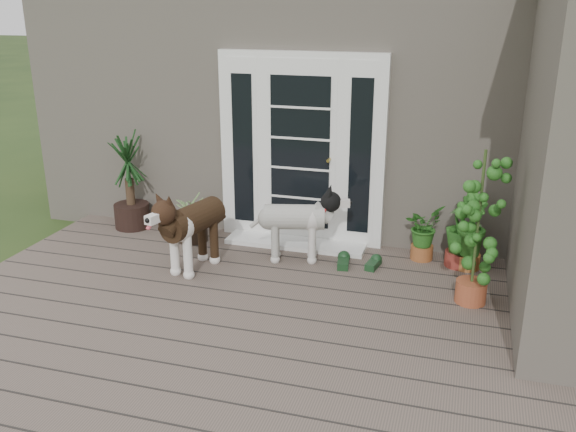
# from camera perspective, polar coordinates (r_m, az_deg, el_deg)

# --- Properties ---
(deck) EXTENTS (6.20, 4.60, 0.12)m
(deck) POSITION_cam_1_polar(r_m,az_deg,el_deg) (5.42, -3.12, -11.06)
(deck) COLOR #6B5B4C
(deck) RESTS_ON ground
(house_main) EXTENTS (7.40, 4.00, 3.10)m
(house_main) POSITION_cam_1_polar(r_m,az_deg,el_deg) (8.88, 6.08, 11.10)
(house_main) COLOR #665E54
(house_main) RESTS_ON ground
(door_unit) EXTENTS (1.90, 0.14, 2.15)m
(door_unit) POSITION_cam_1_polar(r_m,az_deg,el_deg) (7.03, 1.20, 6.09)
(door_unit) COLOR white
(door_unit) RESTS_ON deck
(door_step) EXTENTS (1.60, 0.40, 0.05)m
(door_step) POSITION_cam_1_polar(r_m,az_deg,el_deg) (7.16, 0.72, -2.47)
(door_step) COLOR white
(door_step) RESTS_ON deck
(brindle_dog) EXTENTS (0.64, 1.04, 0.80)m
(brindle_dog) POSITION_cam_1_polar(r_m,az_deg,el_deg) (6.47, -8.62, -1.53)
(brindle_dog) COLOR #392414
(brindle_dog) RESTS_ON deck
(white_dog) EXTENTS (0.93, 0.57, 0.72)m
(white_dog) POSITION_cam_1_polar(r_m,az_deg,el_deg) (6.63, 0.59, -1.17)
(white_dog) COLOR silver
(white_dog) RESTS_ON deck
(spider_plant) EXTENTS (0.74, 0.74, 0.62)m
(spider_plant) POSITION_cam_1_polar(r_m,az_deg,el_deg) (7.27, -8.79, 0.03)
(spider_plant) COLOR #82925A
(spider_plant) RESTS_ON deck
(yucca) EXTENTS (0.97, 0.97, 1.17)m
(yucca) POSITION_cam_1_polar(r_m,az_deg,el_deg) (7.78, -14.33, 3.09)
(yucca) COLOR black
(yucca) RESTS_ON deck
(herb_a) EXTENTS (0.54, 0.54, 0.52)m
(herb_a) POSITION_cam_1_polar(r_m,az_deg,el_deg) (6.85, 12.24, -1.86)
(herb_a) COLOR #17511A
(herb_a) RESTS_ON deck
(herb_b) EXTENTS (0.53, 0.53, 0.60)m
(herb_b) POSITION_cam_1_polar(r_m,az_deg,el_deg) (6.72, 16.22, -2.24)
(herb_b) COLOR #18561B
(herb_b) RESTS_ON deck
(herb_c) EXTENTS (0.47, 0.47, 0.62)m
(herb_c) POSITION_cam_1_polar(r_m,az_deg,el_deg) (6.75, 15.56, -1.97)
(herb_c) COLOR #194E16
(herb_c) RESTS_ON deck
(sapling) EXTENTS (0.52, 0.52, 1.51)m
(sapling) POSITION_cam_1_polar(r_m,az_deg,el_deg) (5.82, 16.99, -0.90)
(sapling) COLOR #1C4F16
(sapling) RESTS_ON deck
(clog_left) EXTENTS (0.21, 0.36, 0.10)m
(clog_left) POSITION_cam_1_polar(r_m,az_deg,el_deg) (6.63, 5.10, -4.14)
(clog_left) COLOR #153519
(clog_left) RESTS_ON deck
(clog_right) EXTENTS (0.20, 0.33, 0.09)m
(clog_right) POSITION_cam_1_polar(r_m,az_deg,el_deg) (6.63, 7.82, -4.30)
(clog_right) COLOR #16371B
(clog_right) RESTS_ON deck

